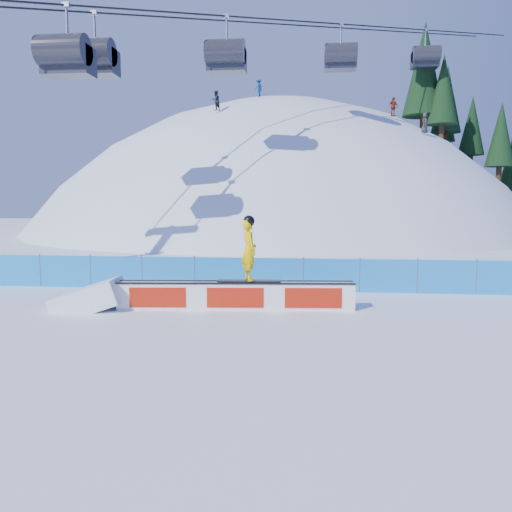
# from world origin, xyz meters

# --- Properties ---
(ground) EXTENTS (160.00, 160.00, 0.00)m
(ground) POSITION_xyz_m (0.00, 0.00, 0.00)
(ground) COLOR white
(ground) RESTS_ON ground
(snow_hill) EXTENTS (64.00, 64.00, 64.00)m
(snow_hill) POSITION_xyz_m (0.00, 42.00, -18.00)
(snow_hill) COLOR white
(snow_hill) RESTS_ON ground
(treeline) EXTENTS (18.83, 10.39, 20.18)m
(treeline) POSITION_xyz_m (22.97, 40.76, 9.49)
(treeline) COLOR #331F14
(treeline) RESTS_ON ground
(safety_fence) EXTENTS (22.05, 0.05, 1.30)m
(safety_fence) POSITION_xyz_m (0.00, 4.50, 0.60)
(safety_fence) COLOR #167ED7
(safety_fence) RESTS_ON ground
(chairlift) EXTENTS (40.80, 41.70, 22.00)m
(chairlift) POSITION_xyz_m (4.74, 27.49, 16.89)
(chairlift) COLOR #989EA6
(chairlift) RESTS_ON ground
(rail_box) EXTENTS (7.12, 1.09, 0.85)m
(rail_box) POSITION_xyz_m (1.00, 1.23, 0.42)
(rail_box) COLOR white
(rail_box) RESTS_ON ground
(snow_ramp) EXTENTS (2.22, 1.50, 1.32)m
(snow_ramp) POSITION_xyz_m (-3.42, 0.86, 0.00)
(snow_ramp) COLOR white
(snow_ramp) RESTS_ON ground
(snowboarder) EXTENTS (1.92, 0.79, 1.98)m
(snowboarder) POSITION_xyz_m (1.40, 1.27, 1.82)
(snowboarder) COLOR black
(snowboarder) RESTS_ON rail_box
(distant_skiers) EXTENTS (18.42, 7.88, 5.96)m
(distant_skiers) POSITION_xyz_m (3.12, 32.27, 12.07)
(distant_skiers) COLOR black
(distant_skiers) RESTS_ON ground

